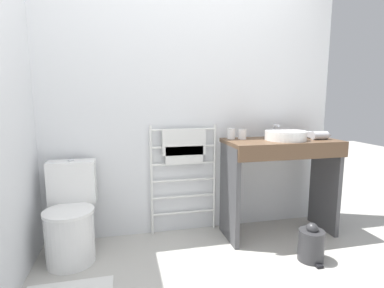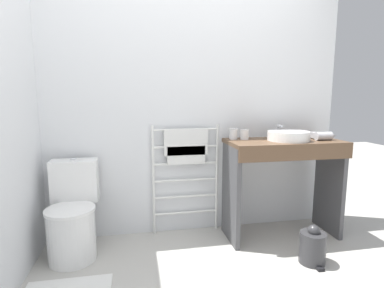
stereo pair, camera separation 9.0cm
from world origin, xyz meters
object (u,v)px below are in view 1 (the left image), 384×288
towel_radiator (184,156)px  hair_dryer (320,135)px  sink_basin (286,135)px  trash_bin (311,244)px  cup_near_wall (231,134)px  toilet (71,220)px  cup_near_edge (242,134)px

towel_radiator → hair_dryer: 1.24m
sink_basin → hair_dryer: sink_basin is taller
trash_bin → hair_dryer: bearing=52.7°
sink_basin → cup_near_wall: 0.48m
cup_near_wall → trash_bin: size_ratio=0.32×
toilet → sink_basin: 1.93m
towel_radiator → hair_dryer: (1.19, -0.29, 0.19)m
toilet → cup_near_wall: (1.38, 0.17, 0.62)m
towel_radiator → cup_near_edge: bearing=-12.7°
cup_near_edge → sink_basin: bearing=-21.7°
sink_basin → cup_near_edge: size_ratio=3.96×
toilet → towel_radiator: bearing=14.8°
hair_dryer → sink_basin: bearing=174.7°
toilet → hair_dryer: (2.15, -0.03, 0.61)m
sink_basin → cup_near_edge: bearing=158.3°
towel_radiator → hair_dryer: towel_radiator is taller
cup_near_wall → hair_dryer: cup_near_wall is taller
sink_basin → trash_bin: 0.93m
cup_near_edge → trash_bin: bearing=-59.9°
cup_near_wall → hair_dryer: (0.77, -0.21, -0.01)m
trash_bin → cup_near_edge: bearing=120.1°
towel_radiator → cup_near_wall: size_ratio=10.44×
cup_near_wall → trash_bin: cup_near_wall is taller
hair_dryer → toilet: bearing=179.1°
toilet → cup_near_wall: 1.53m
toilet → cup_near_wall: cup_near_wall is taller
towel_radiator → trash_bin: towel_radiator is taller
sink_basin → cup_near_wall: size_ratio=3.71×
toilet → cup_near_wall: bearing=7.1°
cup_near_wall → trash_bin: (0.44, -0.64, -0.81)m
toilet → towel_radiator: size_ratio=0.75×
toilet → trash_bin: toilet is taller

